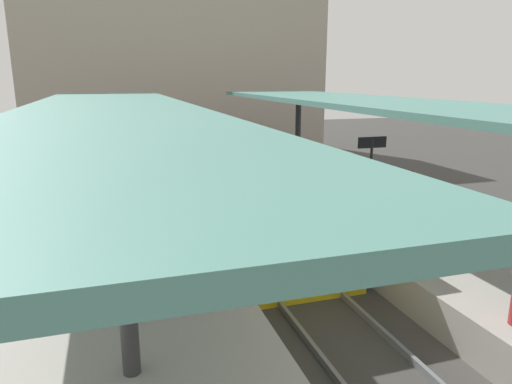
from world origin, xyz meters
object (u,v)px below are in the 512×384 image
commuter_train (226,168)px  platform_sign (371,157)px  platform_bench (396,184)px  litter_bin (300,174)px

commuter_train → platform_sign: bearing=-50.7°
platform_bench → platform_sign: bearing=-147.1°
litter_bin → platform_bench: bearing=-50.0°
platform_sign → litter_bin: 4.04m
commuter_train → litter_bin: size_ratio=18.87×
commuter_train → litter_bin: (2.74, -0.32, -0.33)m
platform_sign → litter_bin: (-0.62, 3.79, -1.22)m
commuter_train → platform_bench: commuter_train is taller
platform_bench → litter_bin: platform_bench is taller
commuter_train → platform_bench: (5.02, -3.04, -0.26)m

